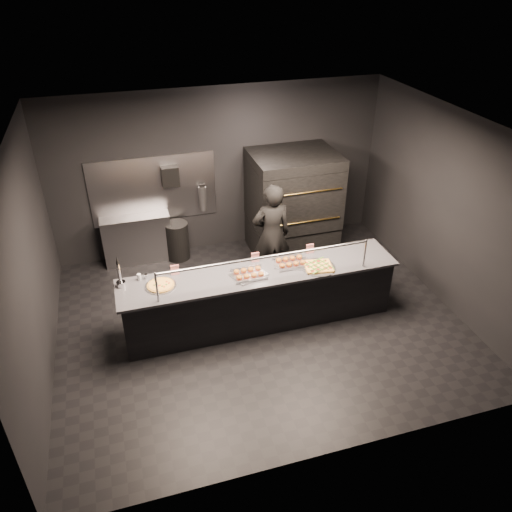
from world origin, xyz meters
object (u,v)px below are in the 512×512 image
at_px(service_counter, 260,297).
at_px(fire_extinguisher, 203,198).
at_px(prep_shelf, 137,239).
at_px(slider_tray_a, 249,274).
at_px(beer_tap, 120,278).
at_px(slider_tray_b, 291,262).
at_px(pizza_oven, 293,203).
at_px(towel_dispenser, 170,176).
at_px(worker, 271,235).
at_px(round_pizza, 161,285).
at_px(square_pizza, 318,266).
at_px(trash_bin, 177,241).

bearing_deg(service_counter, fire_extinguisher, 98.30).
relative_size(prep_shelf, slider_tray_a, 2.14).
xyz_separation_m(fire_extinguisher, slider_tray_a, (0.17, -2.45, -0.11)).
height_order(fire_extinguisher, slider_tray_a, fire_extinguisher).
bearing_deg(slider_tray_a, beer_tap, 172.01).
relative_size(fire_extinguisher, slider_tray_b, 0.89).
distance_m(pizza_oven, towel_dispenser, 2.23).
xyz_separation_m(beer_tap, slider_tray_b, (2.45, -0.13, -0.11)).
bearing_deg(worker, beer_tap, 20.63).
height_order(service_counter, slider_tray_a, service_counter).
distance_m(towel_dispenser, fire_extinguisher, 0.74).
height_order(fire_extinguisher, worker, worker).
distance_m(prep_shelf, slider_tray_b, 3.12).
distance_m(slider_tray_b, worker, 0.97).
height_order(beer_tap, round_pizza, beer_tap).
height_order(round_pizza, square_pizza, square_pizza).
height_order(prep_shelf, square_pizza, square_pizza).
relative_size(service_counter, worker, 2.30).
bearing_deg(beer_tap, square_pizza, -7.00).
xyz_separation_m(service_counter, beer_tap, (-1.95, 0.19, 0.60)).
bearing_deg(service_counter, pizza_oven, 57.73).
height_order(prep_shelf, towel_dispenser, towel_dispenser).
height_order(prep_shelf, round_pizza, round_pizza).
bearing_deg(square_pizza, pizza_oven, 80.31).
height_order(pizza_oven, fire_extinguisher, pizza_oven).
height_order(slider_tray_a, slider_tray_b, same).
height_order(service_counter, fire_extinguisher, service_counter).
bearing_deg(prep_shelf, pizza_oven, -8.54).
bearing_deg(prep_shelf, trash_bin, -8.13).
distance_m(service_counter, square_pizza, 0.98).
height_order(fire_extinguisher, slider_tray_b, fire_extinguisher).
xyz_separation_m(pizza_oven, round_pizza, (-2.63, -1.87, -0.03)).
bearing_deg(prep_shelf, worker, -31.32).
distance_m(square_pizza, trash_bin, 3.00).
bearing_deg(fire_extinguisher, pizza_oven, -17.89).
xyz_separation_m(prep_shelf, slider_tray_a, (1.42, -2.37, 0.50)).
relative_size(fire_extinguisher, square_pizza, 1.00).
height_order(square_pizza, trash_bin, square_pizza).
height_order(round_pizza, slider_tray_b, slider_tray_b).
bearing_deg(worker, service_counter, 65.34).
bearing_deg(round_pizza, service_counter, -1.38).
distance_m(prep_shelf, square_pizza, 3.51).
xyz_separation_m(towel_dispenser, beer_tap, (-1.05, -2.20, -0.49)).
height_order(square_pizza, worker, worker).
bearing_deg(square_pizza, service_counter, 170.03).
bearing_deg(round_pizza, pizza_oven, 35.39).
distance_m(prep_shelf, slider_tray_a, 2.81).
relative_size(round_pizza, worker, 0.24).
relative_size(pizza_oven, slider_tray_b, 3.37).
distance_m(service_counter, prep_shelf, 2.82).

